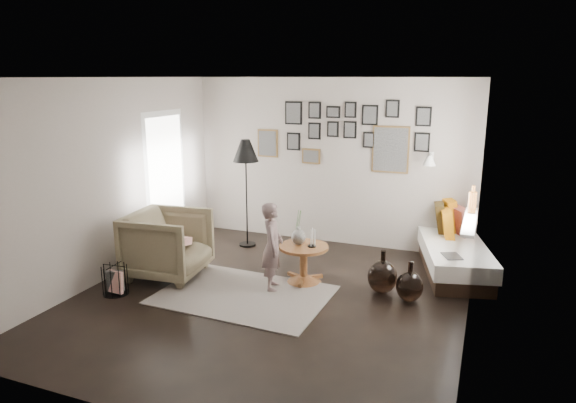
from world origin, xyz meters
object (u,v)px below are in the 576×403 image
at_px(vase, 298,234).
at_px(daybed, 455,251).
at_px(magazine_basket, 115,280).
at_px(pedestal_table, 304,265).
at_px(demijohn_small, 410,286).
at_px(demijohn_large, 382,277).
at_px(child, 272,246).
at_px(floor_lamp, 246,155).
at_px(armchair, 168,244).

distance_m(vase, daybed, 2.22).
xyz_separation_m(vase, magazine_basket, (-1.95, -1.22, -0.46)).
distance_m(pedestal_table, demijohn_small, 1.37).
distance_m(vase, demijohn_large, 1.18).
distance_m(vase, child, 0.42).
bearing_deg(vase, floor_lamp, 139.74).
height_order(magazine_basket, child, child).
relative_size(daybed, floor_lamp, 1.16).
xyz_separation_m(demijohn_large, child, (-1.31, -0.37, 0.35)).
bearing_deg(daybed, child, -158.29).
relative_size(daybed, armchair, 2.00).
height_order(armchair, demijohn_large, armchair).
bearing_deg(daybed, vase, -162.50).
bearing_deg(demijohn_small, floor_lamp, 156.68).
relative_size(magazine_basket, demijohn_large, 0.67).
height_order(vase, armchair, vase).
bearing_deg(floor_lamp, armchair, -105.28).
xyz_separation_m(magazine_basket, demijohn_large, (3.05, 1.24, 0.03)).
bearing_deg(demijohn_small, magazine_basket, -161.82).
distance_m(vase, armchair, 1.75).
bearing_deg(magazine_basket, demijohn_large, 22.07).
relative_size(daybed, demijohn_large, 3.56).
xyz_separation_m(pedestal_table, floor_lamp, (-1.34, 1.09, 1.22)).
bearing_deg(daybed, floor_lamp, 167.36).
xyz_separation_m(armchair, demijohn_large, (2.78, 0.49, -0.23)).
bearing_deg(demijohn_large, demijohn_small, -18.92).
relative_size(pedestal_table, demijohn_large, 1.16).
xyz_separation_m(armchair, child, (1.47, 0.11, 0.12)).
distance_m(magazine_basket, demijohn_large, 3.29).
relative_size(pedestal_table, demijohn_small, 1.28).
bearing_deg(vase, demijohn_large, 1.05).
height_order(daybed, child, child).
height_order(pedestal_table, floor_lamp, floor_lamp).
height_order(vase, daybed, vase).
height_order(vase, demijohn_small, vase).
bearing_deg(vase, daybed, 31.65).
distance_m(armchair, magazine_basket, 0.84).
distance_m(magazine_basket, demijohn_small, 3.58).
bearing_deg(daybed, magazine_basket, -162.35).
bearing_deg(floor_lamp, child, -53.61).
height_order(floor_lamp, demijohn_small, floor_lamp).
xyz_separation_m(pedestal_table, magazine_basket, (-2.03, -1.20, -0.05)).
xyz_separation_m(vase, floor_lamp, (-1.26, 1.07, 0.81)).
height_order(pedestal_table, child, child).
bearing_deg(demijohn_small, armchair, -173.31).
distance_m(vase, demijohn_small, 1.52).
bearing_deg(pedestal_table, vase, 165.96).
distance_m(pedestal_table, armchair, 1.83).
bearing_deg(child, daybed, -73.45).
bearing_deg(vase, pedestal_table, -14.04).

